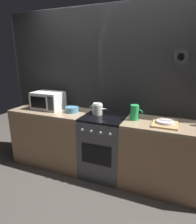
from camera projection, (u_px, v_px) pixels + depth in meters
ground_plane at (104, 172)px, 2.94m from camera, size 8.00×8.00×0.00m
back_wall at (112, 91)px, 2.89m from camera, size 3.60×0.05×2.40m
counter_left at (53, 136)px, 3.15m from camera, size 1.20×0.60×0.90m
stove_unit at (104, 146)px, 2.81m from camera, size 0.60×0.63×0.90m
counter_right at (169, 157)px, 2.48m from camera, size 1.20×0.60×0.90m
microwave at (48, 100)px, 3.04m from camera, size 0.46×0.35×0.27m
kettle at (98, 109)px, 2.76m from camera, size 0.28×0.15×0.17m
mixing_bowl at (72, 109)px, 2.88m from camera, size 0.20×0.20×0.08m
pitcher at (134, 113)px, 2.50m from camera, size 0.16×0.11×0.20m
dish_pile at (165, 123)px, 2.37m from camera, size 0.30×0.40×0.06m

